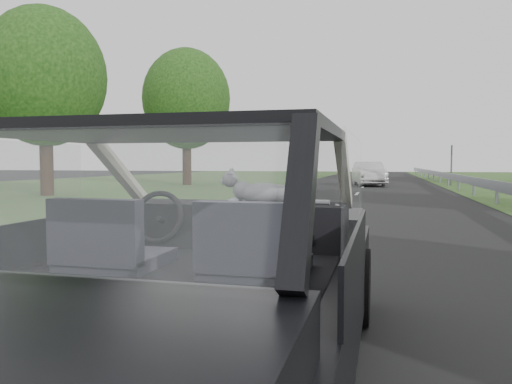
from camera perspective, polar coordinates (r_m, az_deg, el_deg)
The scene contains 11 objects.
ground at distance 3.10m, azimuth -6.61°, elevation -20.89°, with size 140.00×140.00×0.00m, color black.
subject_car at distance 2.88m, azimuth -6.71°, elevation -7.63°, with size 1.80×4.00×1.45m, color black.
dashboard at distance 3.45m, azimuth -2.99°, elevation -3.70°, with size 1.58×0.45×0.30m, color black.
driver_seat at distance 2.77m, azimuth -16.69°, elevation -4.94°, with size 0.50×0.72×0.42m, color #22222D.
passenger_seat at distance 2.46m, azimuth -0.42°, elevation -5.84°, with size 0.50×0.72×0.42m, color #22222D.
steering_wheel at distance 3.31m, azimuth -11.16°, elevation -2.83°, with size 0.36×0.36×0.04m, color black.
cat at distance 3.36m, azimuth 0.98°, elevation 0.03°, with size 0.53×0.17×0.24m, color gray.
other_car at distance 28.35m, azimuth 12.78°, elevation 2.06°, with size 1.59×4.04×1.33m, color silver.
highway_sign at distance 30.09m, azimuth 21.43°, elevation 2.86°, with size 0.09×0.90×2.25m, color #13431C.
tree_5 at distance 20.95m, azimuth -22.95°, elevation 9.20°, with size 4.62×4.62×7.00m, color #12330D, non-canonical shape.
tree_6 at distance 28.96m, azimuth -7.94°, elevation 8.27°, with size 4.97×4.97×7.53m, color #12330D, non-canonical shape.
Camera 1 is at (1.02, -2.64, 1.27)m, focal length 35.00 mm.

